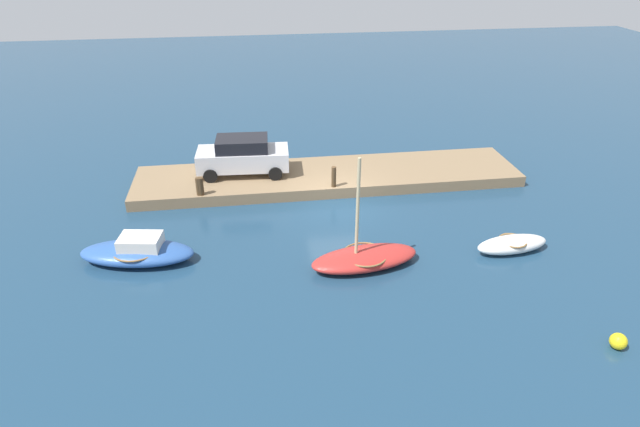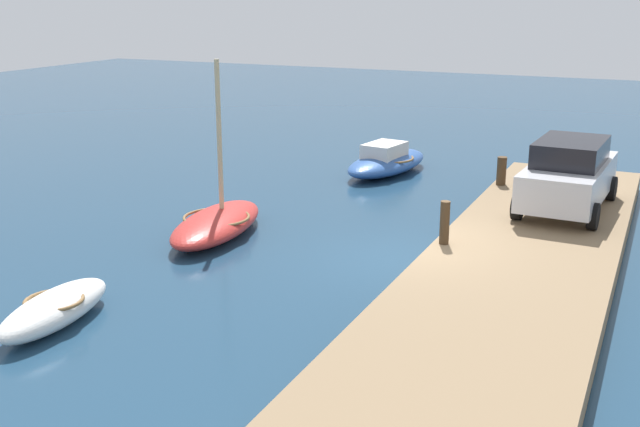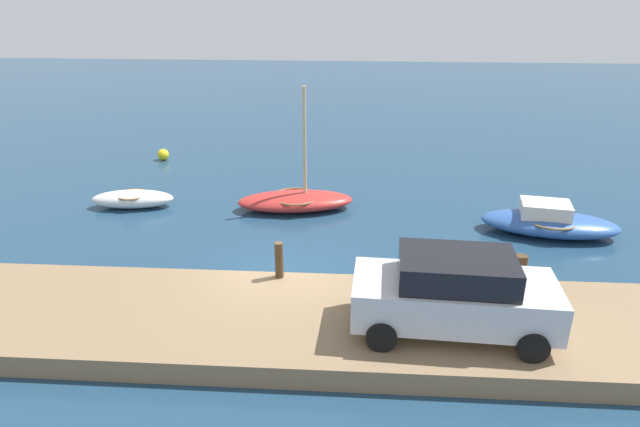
% 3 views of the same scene
% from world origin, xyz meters
% --- Properties ---
extents(ground_plane, '(84.00, 84.00, 0.00)m').
position_xyz_m(ground_plane, '(0.00, 0.00, 0.00)').
color(ground_plane, navy).
extents(dock_platform, '(18.41, 3.85, 0.52)m').
position_xyz_m(dock_platform, '(0.00, -2.45, 0.26)').
color(dock_platform, '#846B4C').
rests_on(dock_platform, ground_plane).
extents(rowboat_red, '(4.22, 2.16, 4.32)m').
position_xyz_m(rowboat_red, '(-0.18, 4.96, 0.35)').
color(rowboat_red, '#B72D28').
rests_on(rowboat_red, ground_plane).
extents(motorboat_blue, '(4.44, 2.36, 1.06)m').
position_xyz_m(motorboat_blue, '(8.08, 3.47, 0.41)').
color(motorboat_blue, '#2D569E').
rests_on(motorboat_blue, ground_plane).
extents(dinghy_white, '(2.96, 1.31, 0.62)m').
position_xyz_m(dinghy_white, '(-5.98, 4.79, 0.32)').
color(dinghy_white, white).
rests_on(dinghy_white, ground_plane).
extents(mooring_post_west, '(0.21, 0.21, 0.97)m').
position_xyz_m(mooring_post_west, '(0.02, -0.77, 1.01)').
color(mooring_post_west, '#47331E').
rests_on(mooring_post_west, dock_platform).
extents(mooring_post_mid_west, '(0.27, 0.27, 0.81)m').
position_xyz_m(mooring_post_mid_west, '(5.95, -0.77, 0.93)').
color(mooring_post_mid_west, '#47331E').
rests_on(mooring_post_mid_west, dock_platform).
extents(mooring_post_mid_east, '(0.23, 0.23, 0.80)m').
position_xyz_m(mooring_post_mid_east, '(6.04, -0.77, 0.93)').
color(mooring_post_mid_east, '#47331E').
rests_on(mooring_post_mid_east, dock_platform).
extents(parked_car, '(4.37, 2.17, 1.80)m').
position_xyz_m(parked_car, '(4.04, -2.84, 1.45)').
color(parked_car, silver).
rests_on(parked_car, dock_platform).
extents(marker_buoy, '(0.50, 0.50, 0.50)m').
position_xyz_m(marker_buoy, '(-6.69, 10.28, 0.25)').
color(marker_buoy, yellow).
rests_on(marker_buoy, ground_plane).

